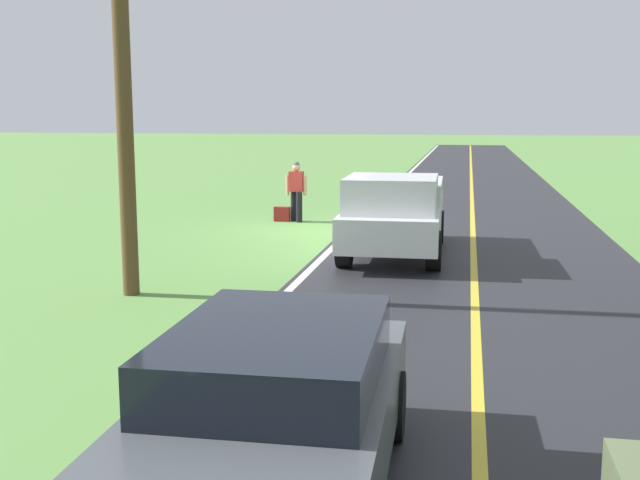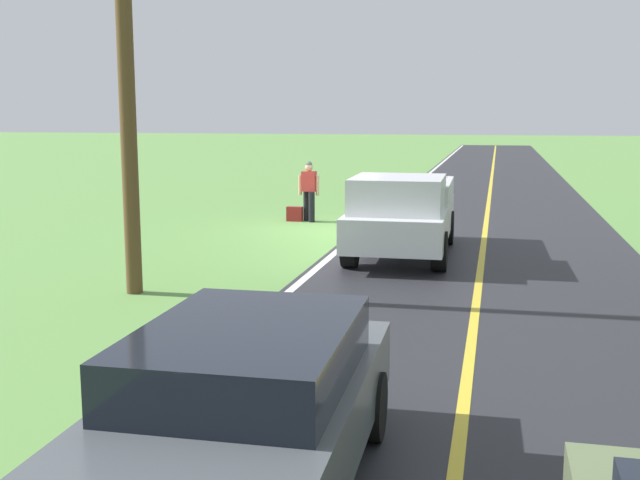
% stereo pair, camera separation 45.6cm
% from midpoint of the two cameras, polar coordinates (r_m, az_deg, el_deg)
% --- Properties ---
extents(ground_plane, '(200.00, 200.00, 0.00)m').
position_cam_midpoint_polar(ground_plane, '(20.86, 1.59, 0.80)').
color(ground_plane, '#609347').
extents(road_surface, '(6.82, 120.00, 0.00)m').
position_cam_midpoint_polar(road_surface, '(20.45, 12.74, 0.41)').
color(road_surface, '#28282D').
rests_on(road_surface, ground).
extents(lane_edge_line, '(0.16, 117.60, 0.00)m').
position_cam_midpoint_polar(lane_edge_line, '(20.71, 3.78, 0.74)').
color(lane_edge_line, silver).
rests_on(lane_edge_line, ground).
extents(lane_centre_line, '(0.14, 117.60, 0.00)m').
position_cam_midpoint_polar(lane_centre_line, '(20.45, 12.74, 0.42)').
color(lane_centre_line, gold).
rests_on(lane_centre_line, ground).
extents(hitchhiker_walking, '(0.62, 0.51, 1.75)m').
position_cam_midpoint_polar(hitchhiker_walking, '(22.30, -0.22, 3.89)').
color(hitchhiker_walking, black).
rests_on(hitchhiker_walking, ground).
extents(suitcase_carried, '(0.46, 0.21, 0.43)m').
position_cam_midpoint_polar(suitcase_carried, '(22.42, -1.31, 1.94)').
color(suitcase_carried, maroon).
rests_on(suitcase_carried, ground).
extents(pickup_truck_passing, '(2.18, 5.44, 1.82)m').
position_cam_midpoint_polar(pickup_truck_passing, '(16.83, 6.87, 2.01)').
color(pickup_truck_passing, silver).
rests_on(pickup_truck_passing, ground).
extents(sedan_ahead_same_lane, '(2.00, 4.44, 1.41)m').
position_cam_midpoint_polar(sedan_ahead_same_lane, '(6.28, -3.61, -12.45)').
color(sedan_ahead_same_lane, '#4C5156').
rests_on(sedan_ahead_same_lane, ground).
extents(utility_pole_roadside, '(0.28, 0.28, 8.40)m').
position_cam_midpoint_polar(utility_pole_roadside, '(13.49, -13.30, 13.83)').
color(utility_pole_roadside, brown).
rests_on(utility_pole_roadside, ground).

